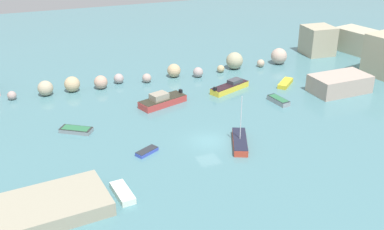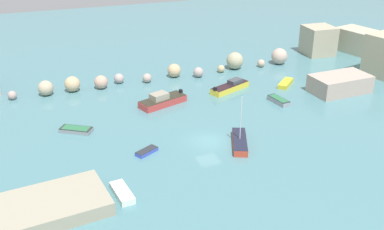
{
  "view_description": "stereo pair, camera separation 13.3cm",
  "coord_description": "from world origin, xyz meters",
  "px_view_note": "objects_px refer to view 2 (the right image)",
  "views": [
    {
      "loc": [
        -18.54,
        -43.18,
        24.88
      ],
      "look_at": [
        0.0,
        5.38,
        1.0
      ],
      "focal_mm": 43.26,
      "sensor_mm": 36.0,
      "label": 1
    },
    {
      "loc": [
        -18.42,
        -43.23,
        24.88
      ],
      "look_at": [
        0.0,
        5.38,
        1.0
      ],
      "focal_mm": 43.26,
      "sensor_mm": 36.0,
      "label": 2
    }
  ],
  "objects_px": {
    "stone_dock": "(52,205)",
    "moored_boat_0": "(147,151)",
    "moored_boat_3": "(286,83)",
    "moored_boat_5": "(240,142)",
    "moored_boat_2": "(162,100)",
    "moored_boat_6": "(279,100)",
    "moored_boat_7": "(122,193)",
    "moored_boat_1": "(230,87)",
    "moored_boat_4": "(76,130)"
  },
  "relations": [
    {
      "from": "moored_boat_0",
      "to": "moored_boat_1",
      "type": "height_order",
      "value": "moored_boat_1"
    },
    {
      "from": "moored_boat_0",
      "to": "moored_boat_6",
      "type": "relative_size",
      "value": 0.75
    },
    {
      "from": "moored_boat_2",
      "to": "moored_boat_3",
      "type": "xyz_separation_m",
      "value": [
        19.51,
        0.5,
        -0.33
      ]
    },
    {
      "from": "moored_boat_2",
      "to": "moored_boat_4",
      "type": "distance_m",
      "value": 12.75
    },
    {
      "from": "moored_boat_5",
      "to": "moored_boat_3",
      "type": "bearing_deg",
      "value": 157.73
    },
    {
      "from": "moored_boat_3",
      "to": "moored_boat_4",
      "type": "height_order",
      "value": "moored_boat_3"
    },
    {
      "from": "stone_dock",
      "to": "moored_boat_6",
      "type": "bearing_deg",
      "value": 24.69
    },
    {
      "from": "stone_dock",
      "to": "moored_boat_0",
      "type": "bearing_deg",
      "value": 34.27
    },
    {
      "from": "moored_boat_1",
      "to": "moored_boat_4",
      "type": "relative_size",
      "value": 1.66
    },
    {
      "from": "moored_boat_2",
      "to": "moored_boat_7",
      "type": "xyz_separation_m",
      "value": [
        -9.9,
        -19.12,
        -0.33
      ]
    },
    {
      "from": "stone_dock",
      "to": "moored_boat_4",
      "type": "distance_m",
      "value": 15.77
    },
    {
      "from": "moored_boat_1",
      "to": "moored_boat_6",
      "type": "distance_m",
      "value": 7.81
    },
    {
      "from": "moored_boat_0",
      "to": "moored_boat_1",
      "type": "distance_m",
      "value": 21.48
    },
    {
      "from": "stone_dock",
      "to": "moored_boat_7",
      "type": "distance_m",
      "value": 6.29
    },
    {
      "from": "moored_boat_5",
      "to": "moored_boat_7",
      "type": "distance_m",
      "value": 15.52
    },
    {
      "from": "moored_boat_6",
      "to": "moored_boat_7",
      "type": "distance_m",
      "value": 28.69
    },
    {
      "from": "moored_boat_1",
      "to": "moored_boat_6",
      "type": "bearing_deg",
      "value": -80.95
    },
    {
      "from": "moored_boat_6",
      "to": "stone_dock",
      "type": "bearing_deg",
      "value": 106.52
    },
    {
      "from": "moored_boat_3",
      "to": "moored_boat_5",
      "type": "xyz_separation_m",
      "value": [
        -14.76,
        -14.52,
        0.1
      ]
    },
    {
      "from": "moored_boat_4",
      "to": "moored_boat_6",
      "type": "distance_m",
      "value": 27.14
    },
    {
      "from": "moored_boat_2",
      "to": "moored_boat_6",
      "type": "relative_size",
      "value": 1.88
    },
    {
      "from": "moored_boat_0",
      "to": "moored_boat_3",
      "type": "xyz_separation_m",
      "value": [
        25.1,
        12.65,
        0.09
      ]
    },
    {
      "from": "moored_boat_2",
      "to": "moored_boat_5",
      "type": "height_order",
      "value": "moored_boat_5"
    },
    {
      "from": "stone_dock",
      "to": "moored_boat_2",
      "type": "distance_m",
      "value": 25.24
    },
    {
      "from": "moored_boat_0",
      "to": "moored_boat_7",
      "type": "distance_m",
      "value": 8.21
    },
    {
      "from": "moored_boat_0",
      "to": "moored_boat_3",
      "type": "height_order",
      "value": "moored_boat_3"
    },
    {
      "from": "stone_dock",
      "to": "moored_boat_7",
      "type": "height_order",
      "value": "stone_dock"
    },
    {
      "from": "moored_boat_0",
      "to": "moored_boat_2",
      "type": "height_order",
      "value": "moored_boat_2"
    },
    {
      "from": "moored_boat_4",
      "to": "moored_boat_5",
      "type": "relative_size",
      "value": 0.68
    },
    {
      "from": "moored_boat_0",
      "to": "moored_boat_5",
      "type": "bearing_deg",
      "value": 141.06
    },
    {
      "from": "moored_boat_2",
      "to": "moored_boat_3",
      "type": "relative_size",
      "value": 1.84
    },
    {
      "from": "moored_boat_3",
      "to": "moored_boat_4",
      "type": "distance_m",
      "value": 31.91
    },
    {
      "from": "moored_boat_0",
      "to": "moored_boat_7",
      "type": "xyz_separation_m",
      "value": [
        -4.32,
        -6.98,
        0.09
      ]
    },
    {
      "from": "moored_boat_6",
      "to": "moored_boat_0",
      "type": "bearing_deg",
      "value": 100.91
    },
    {
      "from": "moored_boat_5",
      "to": "moored_boat_4",
      "type": "bearing_deg",
      "value": -97.21
    },
    {
      "from": "moored_boat_5",
      "to": "moored_boat_6",
      "type": "xyz_separation_m",
      "value": [
        10.32,
        9.02,
        -0.06
      ]
    },
    {
      "from": "moored_boat_0",
      "to": "moored_boat_4",
      "type": "bearing_deg",
      "value": -79.68
    },
    {
      "from": "stone_dock",
      "to": "moored_boat_2",
      "type": "xyz_separation_m",
      "value": [
        16.18,
        19.37,
        -0.02
      ]
    },
    {
      "from": "moored_boat_1",
      "to": "moored_boat_3",
      "type": "xyz_separation_m",
      "value": [
        8.6,
        -1.1,
        -0.23
      ]
    },
    {
      "from": "moored_boat_2",
      "to": "moored_boat_5",
      "type": "xyz_separation_m",
      "value": [
        4.76,
        -14.02,
        -0.23
      ]
    },
    {
      "from": "stone_dock",
      "to": "moored_boat_3",
      "type": "bearing_deg",
      "value": 29.1
    },
    {
      "from": "moored_boat_5",
      "to": "moored_boat_6",
      "type": "distance_m",
      "value": 13.7
    },
    {
      "from": "moored_boat_4",
      "to": "moored_boat_7",
      "type": "relative_size",
      "value": 1.06
    },
    {
      "from": "moored_boat_5",
      "to": "moored_boat_6",
      "type": "height_order",
      "value": "moored_boat_5"
    },
    {
      "from": "stone_dock",
      "to": "moored_boat_7",
      "type": "bearing_deg",
      "value": 2.22
    },
    {
      "from": "moored_boat_4",
      "to": "moored_boat_5",
      "type": "xyz_separation_m",
      "value": [
        16.81,
        -9.87,
        0.13
      ]
    },
    {
      "from": "moored_boat_4",
      "to": "moored_boat_2",
      "type": "bearing_deg",
      "value": -127.65
    },
    {
      "from": "moored_boat_3",
      "to": "moored_boat_5",
      "type": "height_order",
      "value": "moored_boat_5"
    },
    {
      "from": "moored_boat_2",
      "to": "moored_boat_1",
      "type": "bearing_deg",
      "value": 169.02
    },
    {
      "from": "moored_boat_5",
      "to": "moored_boat_7",
      "type": "relative_size",
      "value": 1.55
    }
  ]
}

